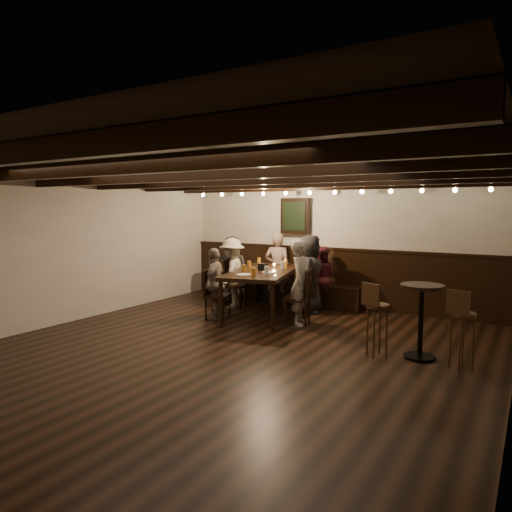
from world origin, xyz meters
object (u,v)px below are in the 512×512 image
Objects in this scene: person_left_near at (232,273)px; bar_stool_left at (377,329)px; person_bench_centre at (277,268)px; chair_right_near at (308,298)px; dining_table at (264,274)px; person_right_near at (310,274)px; person_bench_right at (321,277)px; chair_left_near at (234,293)px; person_right_far at (301,283)px; bar_stool_right at (461,340)px; chair_right_far at (299,308)px; person_bench_left at (232,269)px; high_top_table at (421,310)px; chair_left_far at (217,304)px; person_left_far at (215,283)px.

person_left_near is 1.39× the size of bar_stool_left.
chair_right_near is at bearing 140.13° from person_bench_centre.
dining_table is 1.66× the size of person_right_near.
person_left_near reaches higher than person_bench_right.
person_right_far is at bearing 58.51° from chair_left_near.
bar_stool_right is at bearing 24.23° from bar_stool_left.
person_bench_centre is (0.53, 0.77, 0.43)m from chair_left_near.
person_right_near is (0.03, 0.01, 0.45)m from chair_right_near.
person_right_near is (0.60, 0.63, -0.04)m from dining_table.
person_right_near reaches higher than chair_right_far.
person_right_far is at bearing 170.28° from bar_stool_left.
bar_stool_right is at bearing 143.26° from person_bench_left.
chair_left_near is 0.78× the size of person_bench_right.
chair_right_far is at bearing 160.88° from high_top_table.
chair_left_far is at bearing -171.44° from bar_stool_right.
person_right_far is at bearing 116.57° from person_bench_centre.
chair_left_near is 0.66× the size of person_right_far.
person_left_far reaches higher than high_top_table.
person_right_far is at bearing 180.00° from person_right_near.
person_bench_right is 3.07m from high_top_table.
person_right_near is 2.57m from bar_stool_left.
high_top_table reaches higher than chair_right_near.
person_right_far reaches higher than chair_right_near.
bar_stool_right is at bearing -124.36° from chair_right_far.
person_bench_centre is at bearing 51.34° from person_right_near.
person_left_near is (-0.27, 0.86, 0.41)m from chair_left_far.
chair_right_near is 1.52m from person_left_near.
person_left_near reaches higher than chair_right_far.
chair_right_near is 1.73m from person_bench_left.
person_left_near is at bearing 180.00° from person_left_far.
person_bench_left is at bearing 174.28° from bar_stool_left.
dining_table is at bearing 120.96° from person_left_far.
chair_left_near is at bearing 111.86° from person_bench_left.
person_bench_right reaches higher than chair_right_near.
dining_table is 2.56× the size of chair_left_near.
person_bench_right is 3.56m from bar_stool_right.
person_right_near is (-0.02, -0.47, 0.12)m from person_bench_right.
person_bench_right is 0.88× the size of person_left_near.
chair_left_near is at bearing -179.91° from chair_left_far.
bar_stool_right reaches higher than chair_left_far.
bar_stool_left is (3.21, -1.41, 0.08)m from chair_left_near.
person_bench_left reaches higher than person_left_near.
person_right_near is (1.44, 0.40, 0.04)m from person_left_near.
chair_left_near is at bearing 178.06° from person_left_far.
chair_right_far is 1.51m from person_left_far.
bar_stool_left is at bearing -135.99° from chair_right_far.
person_right_near reaches higher than bar_stool_left.
bar_stool_right is at bearing -137.29° from chair_right_near.
high_top_table is 0.59m from bar_stool_right.
person_bench_left reaches higher than dining_table.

